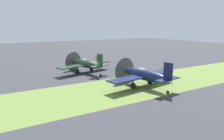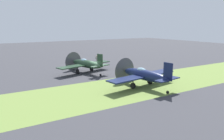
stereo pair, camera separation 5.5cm
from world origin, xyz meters
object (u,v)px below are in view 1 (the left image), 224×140
airplane_wingman (144,75)px  ground_crew_chief (97,59)px  fuel_drum (129,73)px  runway_marker_cone (135,76)px  supply_crate (128,70)px  airplane_lead (86,64)px

airplane_wingman → ground_crew_chief: size_ratio=6.70×
ground_crew_chief → fuel_drum: (-1.32, -14.16, -0.46)m
airplane_wingman → runway_marker_cone: 6.06m
ground_crew_chief → supply_crate: bearing=-51.8°
fuel_drum → ground_crew_chief: bearing=84.7°
airplane_lead → supply_crate: airplane_lead is taller
airplane_lead → fuel_drum: bearing=-63.9°
fuel_drum → supply_crate: size_ratio=1.00×
ground_crew_chief → airplane_wingman: bearing=-65.7°
ground_crew_chief → supply_crate: ground_crew_chief is taller
ground_crew_chief → airplane_lead: bearing=-94.2°
airplane_wingman → runway_marker_cone: (2.57, 5.28, -1.50)m
fuel_drum → airplane_lead: bearing=130.8°
airplane_lead → airplane_wingman: bearing=-92.0°
airplane_lead → runway_marker_cone: size_ratio=24.89×
airplane_lead → airplane_wingman: 13.00m
airplane_wingman → fuel_drum: (2.29, 6.71, -1.27)m
ground_crew_chief → fuel_drum: ground_crew_chief is taller
airplane_lead → airplane_wingman: (2.86, -12.68, 0.09)m
supply_crate → ground_crew_chief: bearing=94.1°
airplane_wingman → fuel_drum: bearing=62.9°
ground_crew_chief → runway_marker_cone: size_ratio=3.93×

